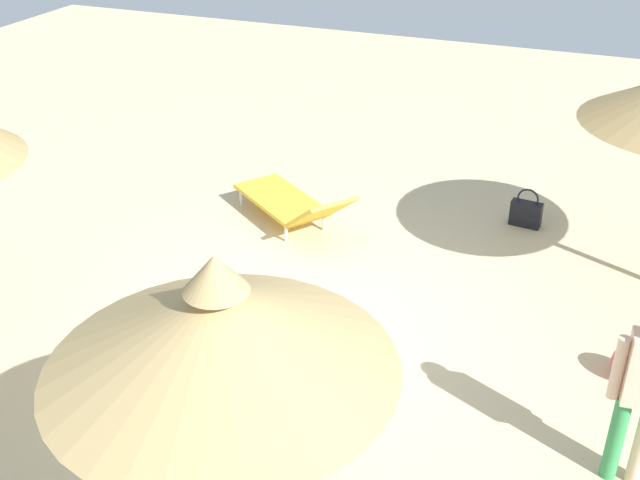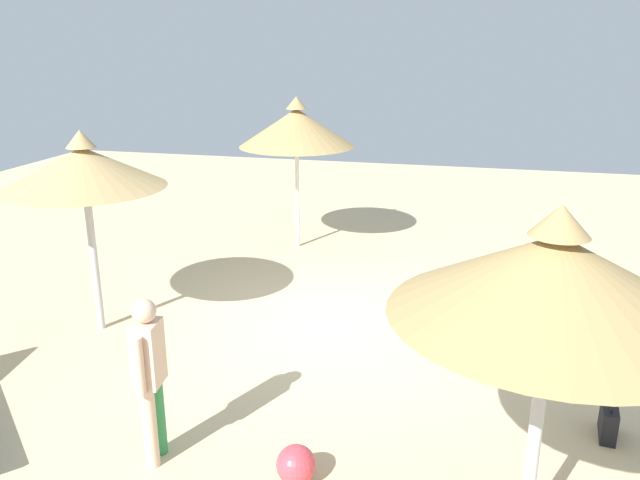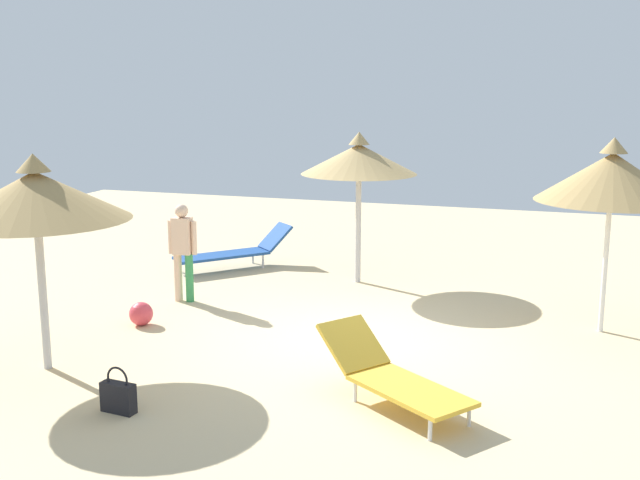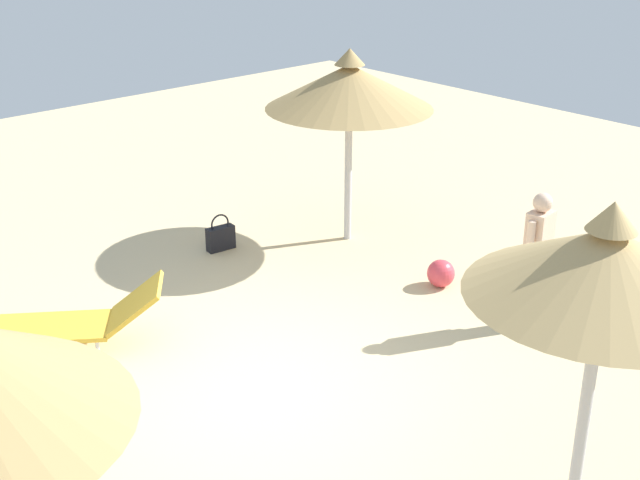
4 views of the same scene
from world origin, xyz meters
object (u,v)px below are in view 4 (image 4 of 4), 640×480
beach_ball (441,273)px  lounge_chair_near_left (73,320)px  handbag (221,237)px  person_standing_edge (537,252)px  parasol_umbrella_back (349,87)px  parasol_umbrella_far_right (606,264)px

beach_ball → lounge_chair_near_left: bearing=68.3°
lounge_chair_near_left → handbag: size_ratio=3.87×
person_standing_edge → beach_ball: size_ratio=4.57×
lounge_chair_near_left → handbag: (1.14, -2.76, -0.16)m
parasol_umbrella_back → lounge_chair_near_left: parasol_umbrella_back is taller
lounge_chair_near_left → beach_ball: (-1.65, -4.14, -0.17)m
parasol_umbrella_far_right → handbag: parasol_umbrella_far_right is taller
parasol_umbrella_back → handbag: size_ratio=5.16×
parasol_umbrella_back → handbag: bearing=60.9°
person_standing_edge → handbag: size_ratio=3.07×
parasol_umbrella_far_right → lounge_chair_near_left: bearing=19.3°
parasol_umbrella_far_right → handbag: (6.21, -0.99, -2.01)m
parasol_umbrella_back → person_standing_edge: bearing=176.5°
person_standing_edge → handbag: bearing=18.4°
parasol_umbrella_back → handbag: parasol_umbrella_back is taller
parasol_umbrella_far_right → lounge_chair_near_left: 5.68m
parasol_umbrella_far_right → beach_ball: parasol_umbrella_far_right is taller
beach_ball → parasol_umbrella_back: bearing=-6.0°
person_standing_edge → lounge_chair_near_left: bearing=54.1°
parasol_umbrella_far_right → person_standing_edge: parasol_umbrella_far_right is taller
parasol_umbrella_back → beach_ball: 2.78m
person_standing_edge → parasol_umbrella_back: bearing=-3.5°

